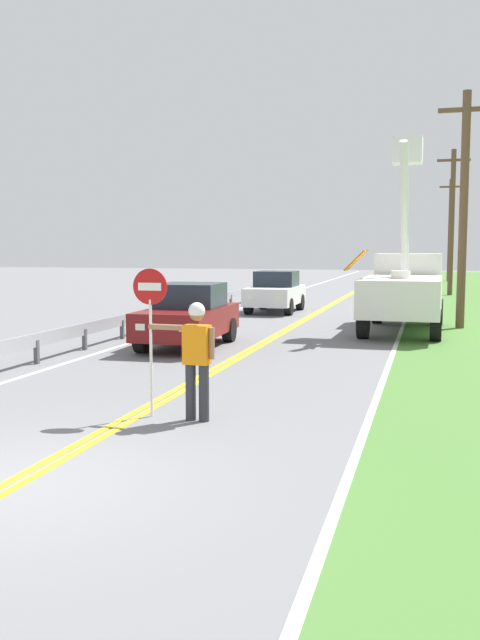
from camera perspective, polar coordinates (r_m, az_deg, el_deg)
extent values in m
plane|color=slate|center=(8.35, -18.31, -12.80)|extent=(160.00, 160.00, 0.00)
cube|color=yellow|center=(27.07, 5.65, 0.30)|extent=(0.11, 110.00, 0.01)
cube|color=yellow|center=(27.04, 6.02, 0.29)|extent=(0.11, 110.00, 0.01)
cube|color=silver|center=(26.70, 13.47, 0.09)|extent=(0.12, 110.00, 0.01)
cube|color=silver|center=(27.87, -1.48, 0.49)|extent=(0.12, 110.00, 0.01)
cylinder|color=#2D2D33|center=(10.63, -2.99, -6.02)|extent=(0.16, 0.16, 0.88)
cylinder|color=#2D2D33|center=(10.72, -4.08, -5.93)|extent=(0.16, 0.16, 0.88)
cube|color=orange|center=(10.55, -3.56, -2.04)|extent=(0.42, 0.27, 0.60)
cylinder|color=#996B4C|center=(10.72, -6.04, -0.59)|extent=(0.60, 0.13, 0.09)
cylinder|color=#996B4C|center=(10.45, -2.35, -1.94)|extent=(0.09, 0.09, 0.48)
sphere|color=#996B4C|center=(10.49, -3.58, 0.50)|extent=(0.22, 0.22, 0.22)
sphere|color=white|center=(10.49, -3.58, 0.78)|extent=(0.25, 0.25, 0.25)
cylinder|color=silver|center=(10.91, -7.34, -3.17)|extent=(0.04, 0.04, 1.85)
cylinder|color=#B71414|center=(10.79, -7.42, 2.74)|extent=(0.56, 0.03, 0.56)
cube|color=white|center=(10.77, -7.46, 2.74)|extent=(0.38, 0.01, 0.12)
cube|color=white|center=(21.53, 13.19, 1.96)|extent=(2.40, 4.65, 1.10)
cube|color=white|center=(24.96, 13.70, 3.04)|extent=(2.25, 2.15, 2.00)
cube|color=#1E2833|center=(25.97, 13.84, 3.81)|extent=(1.98, 0.10, 0.90)
cylinder|color=silver|center=(20.58, 13.08, 3.65)|extent=(0.56, 0.56, 0.24)
cylinder|color=silver|center=(21.62, 13.37, 8.95)|extent=(0.29, 2.26, 3.78)
cube|color=white|center=(22.81, 13.64, 13.40)|extent=(0.92, 0.92, 0.80)
cube|color=orange|center=(19.80, 9.52, 4.88)|extent=(0.61, 0.81, 0.59)
cylinder|color=black|center=(24.90, 11.25, 0.78)|extent=(0.34, 0.93, 0.92)
cylinder|color=black|center=(24.79, 15.99, 0.64)|extent=(0.34, 0.93, 0.92)
cylinder|color=black|center=(20.66, 10.11, -0.23)|extent=(0.34, 0.93, 0.92)
cylinder|color=black|center=(20.53, 15.83, -0.40)|extent=(0.34, 0.93, 0.92)
cube|color=maroon|center=(18.59, -4.32, -0.09)|extent=(1.98, 4.16, 0.72)
cube|color=#1E2833|center=(18.77, -4.10, 2.06)|extent=(1.68, 1.78, 0.64)
cube|color=#EAEACC|center=(16.49, -4.63, -0.68)|extent=(0.24, 0.07, 0.16)
cube|color=#EAEACC|center=(16.87, -8.20, -0.57)|extent=(0.24, 0.07, 0.16)
cylinder|color=black|center=(17.19, -2.99, -1.78)|extent=(0.30, 0.69, 0.68)
cylinder|color=black|center=(17.71, -8.09, -1.60)|extent=(0.30, 0.69, 0.68)
cylinder|color=black|center=(19.62, -0.90, -0.81)|extent=(0.30, 0.69, 0.68)
cylinder|color=black|center=(20.08, -5.44, -0.68)|extent=(0.30, 0.69, 0.68)
cube|color=silver|center=(28.79, 2.92, 2.05)|extent=(1.85, 4.11, 0.72)
cube|color=#1E2833|center=(29.00, 3.04, 3.42)|extent=(1.63, 1.73, 0.64)
cube|color=#EAEACC|center=(26.70, 3.15, 1.85)|extent=(0.24, 0.06, 0.16)
cube|color=#EAEACC|center=(26.95, 0.86, 1.90)|extent=(0.24, 0.06, 0.16)
cylinder|color=black|center=(27.41, 4.03, 1.09)|extent=(0.28, 0.68, 0.68)
cylinder|color=black|center=(27.78, 0.71, 1.17)|extent=(0.28, 0.68, 0.68)
cylinder|color=black|center=(29.90, 4.97, 1.48)|extent=(0.28, 0.68, 0.68)
cylinder|color=black|center=(30.24, 1.91, 1.55)|extent=(0.28, 0.68, 0.68)
cylinder|color=brown|center=(24.01, 17.93, 8.51)|extent=(0.28, 0.28, 7.69)
cube|color=brown|center=(24.39, 18.18, 16.15)|extent=(1.80, 0.14, 0.14)
cylinder|color=brown|center=(41.04, 17.05, 7.65)|extent=(0.28, 0.28, 8.14)
cube|color=brown|center=(41.30, 17.20, 12.47)|extent=(1.80, 0.14, 0.14)
cylinder|color=brown|center=(58.58, 16.90, 7.07)|extent=(0.28, 0.28, 8.15)
cube|color=brown|center=(58.77, 17.00, 10.45)|extent=(1.80, 0.14, 0.14)
cube|color=#9EA0A3|center=(23.62, -6.18, 0.81)|extent=(0.06, 32.00, 0.32)
cube|color=#4C4C51|center=(16.53, -16.41, -2.55)|extent=(0.10, 0.10, 0.55)
cube|color=#4C4C51|center=(18.49, -12.68, -1.57)|extent=(0.10, 0.10, 0.55)
cube|color=#4C4C51|center=(20.52, -9.68, -0.78)|extent=(0.10, 0.10, 0.55)
cube|color=#4C4C51|center=(22.59, -7.23, -0.14)|extent=(0.10, 0.10, 0.55)
cube|color=#4C4C51|center=(24.71, -5.20, 0.40)|extent=(0.10, 0.10, 0.55)
cube|color=#4C4C51|center=(26.85, -3.48, 0.85)|extent=(0.10, 0.10, 0.55)
cube|color=#4C4C51|center=(29.02, -2.02, 1.24)|extent=(0.10, 0.10, 0.55)
cube|color=#4C4C51|center=(31.20, -0.77, 1.57)|extent=(0.10, 0.10, 0.55)
cube|color=#4C4C51|center=(33.39, 0.33, 1.86)|extent=(0.10, 0.10, 0.55)
cube|color=#4C4C51|center=(35.60, 1.28, 2.11)|extent=(0.10, 0.10, 0.55)
cube|color=#4C4C51|center=(37.82, 2.13, 2.33)|extent=(0.10, 0.10, 0.55)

